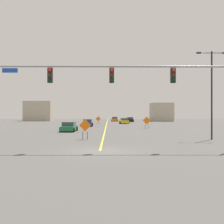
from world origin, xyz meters
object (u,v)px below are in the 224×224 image
at_px(construction_sign_median_far, 147,121).
at_px(construction_sign_left_shoulder, 85,127).
at_px(construction_sign_left_lane, 98,119).
at_px(car_blue_approaching, 88,123).
at_px(car_orange_near, 115,119).
at_px(traffic_signal_assembly, 141,80).
at_px(car_green_far, 69,127).
at_px(street_lamp_far_left, 212,88).
at_px(car_yellow_passing, 124,121).
at_px(car_black_distant, 130,120).

xyz_separation_m(construction_sign_median_far, construction_sign_left_shoulder, (-8.81, -19.32, 0.03)).
distance_m(construction_sign_left_lane, car_blue_approaching, 11.10).
distance_m(construction_sign_left_lane, construction_sign_left_shoulder, 37.84).
distance_m(construction_sign_median_far, car_blue_approaching, 13.05).
bearing_deg(car_orange_near, construction_sign_median_far, -83.03).
bearing_deg(traffic_signal_assembly, car_blue_approaching, 100.45).
distance_m(traffic_signal_assembly, car_green_far, 22.43).
distance_m(traffic_signal_assembly, construction_sign_median_far, 28.28).
height_order(street_lamp_far_left, car_yellow_passing, street_lamp_far_left).
distance_m(car_orange_near, car_green_far, 46.57).
bearing_deg(street_lamp_far_left, car_black_distant, 94.80).
bearing_deg(street_lamp_far_left, car_yellow_passing, 99.52).
bearing_deg(construction_sign_left_shoulder, construction_sign_left_lane, 90.29).
bearing_deg(construction_sign_left_shoulder, car_yellow_passing, 81.36).
bearing_deg(car_orange_near, car_yellow_passing, -83.89).
height_order(construction_sign_left_lane, car_green_far, construction_sign_left_lane).
relative_size(construction_sign_left_shoulder, car_orange_near, 0.50).
distance_m(construction_sign_left_shoulder, car_yellow_passing, 40.21).
xyz_separation_m(car_green_far, car_yellow_passing, (9.39, 27.68, -0.03)).
distance_m(traffic_signal_assembly, car_blue_approaching, 36.13).
relative_size(street_lamp_far_left, car_black_distant, 1.93).
bearing_deg(car_black_distant, car_orange_near, 129.11).
xyz_separation_m(traffic_signal_assembly, construction_sign_median_far, (4.13, 27.73, -3.77)).
bearing_deg(car_yellow_passing, street_lamp_far_left, -80.48).
height_order(car_green_far, car_blue_approaching, car_blue_approaching).
bearing_deg(construction_sign_median_far, car_black_distant, 90.89).
bearing_deg(car_orange_near, street_lamp_far_left, -81.54).
bearing_deg(construction_sign_left_lane, car_green_far, -96.99).
height_order(car_green_far, car_black_distant, car_green_far).
relative_size(construction_sign_median_far, construction_sign_left_lane, 1.10).
height_order(car_green_far, car_yellow_passing, car_green_far).
height_order(street_lamp_far_left, car_black_distant, street_lamp_far_left).
height_order(construction_sign_left_lane, construction_sign_left_shoulder, construction_sign_left_shoulder).
relative_size(car_orange_near, car_black_distant, 0.89).
xyz_separation_m(construction_sign_left_shoulder, car_green_far, (-3.35, 12.07, -0.65)).
bearing_deg(car_blue_approaching, traffic_signal_assembly, -79.55).
relative_size(street_lamp_far_left, construction_sign_left_lane, 4.75).
distance_m(car_orange_near, car_black_distant, 6.67).
bearing_deg(traffic_signal_assembly, car_black_distant, 86.63).
xyz_separation_m(street_lamp_far_left, car_orange_near, (-8.67, 58.31, -4.53)).
relative_size(construction_sign_median_far, car_green_far, 0.44).
distance_m(street_lamp_far_left, car_yellow_passing, 40.83).
relative_size(car_orange_near, car_blue_approaching, 0.97).
bearing_deg(construction_sign_median_far, car_orange_near, 96.97).
xyz_separation_m(construction_sign_left_lane, car_black_distant, (8.48, 15.02, -0.52)).
xyz_separation_m(traffic_signal_assembly, car_black_distant, (3.60, 61.26, -4.41)).
bearing_deg(car_yellow_passing, construction_sign_left_shoulder, -98.64).
relative_size(construction_sign_left_shoulder, car_blue_approaching, 0.48).
bearing_deg(construction_sign_left_lane, car_orange_near, 78.06).
xyz_separation_m(street_lamp_far_left, construction_sign_median_far, (-3.93, 19.59, -3.88)).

